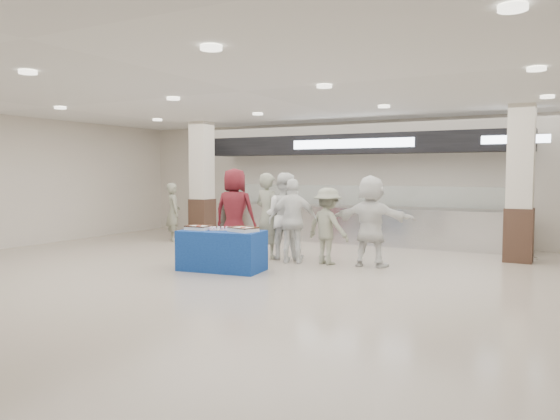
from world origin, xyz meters
The scene contains 15 objects.
ground centered at (0.00, 0.00, 0.00)m, with size 14.00×14.00×0.00m, color #BCB1A1.
serving_line centered at (0.00, 5.40, 1.16)m, with size 8.70×0.85×2.80m.
column_left centered at (-4.00, 4.20, 1.53)m, with size 0.55×0.55×3.20m.
column_right centered at (4.00, 4.20, 1.53)m, with size 0.55×0.55×3.20m.
display_table centered at (-0.78, 0.46, 0.38)m, with size 1.55×0.78×0.75m, color navy.
sheet_cake_left centered at (-1.25, 0.39, 0.80)m, with size 0.46×0.37×0.09m.
sheet_cake_right centered at (-0.32, 0.50, 0.80)m, with size 0.55×0.47×0.10m.
cupcake_tray centered at (-0.83, 0.51, 0.78)m, with size 0.48×0.44×0.06m.
civilian_maroon centered at (-1.65, 2.25, 0.96)m, with size 0.94×0.61×1.92m, color maroon.
soldier_a centered at (-0.76, 2.16, 0.91)m, with size 0.66×0.43×1.82m, color gray.
chef_tall centered at (-0.40, 2.22, 0.91)m, with size 0.89×0.69×1.82m, color white.
chef_short centered at (0.01, 1.86, 0.85)m, with size 1.00×0.42×1.71m, color white.
soldier_b centered at (0.68, 2.06, 0.76)m, with size 0.99×0.57×1.53m, color gray.
civilian_white centered at (1.52, 2.22, 0.89)m, with size 1.65×0.53×1.78m, color white.
soldier_bg centered at (-4.39, 3.44, 0.77)m, with size 0.56×0.37×1.55m, color gray.
Camera 1 is at (5.00, -7.89, 1.84)m, focal length 35.00 mm.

